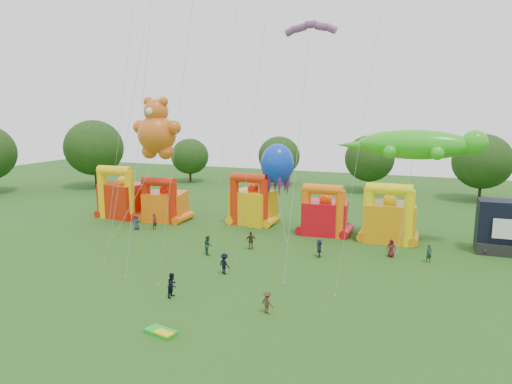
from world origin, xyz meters
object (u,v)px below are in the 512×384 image
(bouncy_castle_2, at_px, (252,204))
(teddy_bear_kite, at_px, (149,156))
(bouncy_castle_0, at_px, (122,197))
(octopus_kite, at_px, (280,192))
(gecko_kite, at_px, (412,159))
(spectator_0, at_px, (136,222))
(spectator_4, at_px, (251,240))

(bouncy_castle_2, height_order, teddy_bear_kite, teddy_bear_kite)
(bouncy_castle_2, xyz_separation_m, teddy_bear_kite, (-10.98, -5.22, 6.03))
(bouncy_castle_0, relative_size, octopus_kite, 0.69)
(teddy_bear_kite, distance_m, gecko_kite, 29.35)
(bouncy_castle_2, height_order, gecko_kite, gecko_kite)
(teddy_bear_kite, height_order, octopus_kite, teddy_bear_kite)
(gecko_kite, height_order, spectator_0, gecko_kite)
(teddy_bear_kite, bearing_deg, bouncy_castle_2, 25.43)
(gecko_kite, bearing_deg, teddy_bear_kite, -173.39)
(gecko_kite, distance_m, spectator_4, 18.34)
(bouncy_castle_0, height_order, bouncy_castle_2, bouncy_castle_0)
(bouncy_castle_0, relative_size, spectator_4, 3.75)
(octopus_kite, bearing_deg, spectator_4, -91.52)
(spectator_4, bearing_deg, bouncy_castle_0, -47.53)
(bouncy_castle_0, distance_m, bouncy_castle_2, 17.24)
(teddy_bear_kite, bearing_deg, octopus_kite, 14.02)
(bouncy_castle_2, relative_size, octopus_kite, 0.64)
(octopus_kite, bearing_deg, bouncy_castle_2, 159.28)
(teddy_bear_kite, bearing_deg, spectator_4, -17.60)
(bouncy_castle_2, distance_m, teddy_bear_kite, 13.57)
(spectator_4, bearing_deg, gecko_kite, -179.25)
(gecko_kite, relative_size, spectator_4, 8.15)
(bouncy_castle_2, distance_m, gecko_kite, 19.36)
(gecko_kite, height_order, octopus_kite, gecko_kite)
(teddy_bear_kite, relative_size, gecko_kite, 1.04)
(spectator_4, bearing_deg, octopus_kite, -119.87)
(bouncy_castle_0, relative_size, spectator_0, 3.88)
(teddy_bear_kite, height_order, gecko_kite, teddy_bear_kite)
(gecko_kite, bearing_deg, spectator_4, -150.90)
(spectator_0, bearing_deg, spectator_4, -5.72)
(spectator_0, height_order, spectator_4, spectator_4)
(teddy_bear_kite, relative_size, octopus_kite, 1.55)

